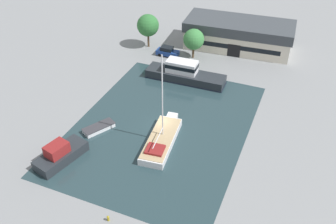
{
  "coord_description": "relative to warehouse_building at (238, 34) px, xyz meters",
  "views": [
    {
      "loc": [
        16.89,
        -38.26,
        33.0
      ],
      "look_at": [
        0.0,
        2.37,
        1.0
      ],
      "focal_mm": 40.0,
      "sensor_mm": 36.0,
      "label": 1
    }
  ],
  "objects": [
    {
      "name": "quay_tree_by_water",
      "position": [
        -16.27,
        -6.31,
        1.68
      ],
      "size": [
        4.22,
        4.22,
        6.53
      ],
      "color": "brown",
      "rests_on": "ground"
    },
    {
      "name": "parked_car",
      "position": [
        -11.31,
        -8.52,
        -1.84
      ],
      "size": [
        4.18,
        1.78,
        1.8
      ],
      "rotation": [
        0.0,
        0.0,
        4.71
      ],
      "color": "navy",
      "rests_on": "ground"
    },
    {
      "name": "sailboat_moored",
      "position": [
        -2.31,
        -32.14,
        -2.1
      ],
      "size": [
        4.3,
        10.98,
        12.95
      ],
      "rotation": [
        0.0,
        0.0,
        0.11
      ],
      "color": "silver",
      "rests_on": "water_canal"
    },
    {
      "name": "quay_tree_near_building",
      "position": [
        -6.61,
        -7.31,
        0.94
      ],
      "size": [
        3.83,
        3.83,
        5.6
      ],
      "color": "brown",
      "rests_on": "ground"
    },
    {
      "name": "cabin_boat",
      "position": [
        -12.77,
        -40.11,
        -1.72
      ],
      "size": [
        4.36,
        7.38,
        2.8
      ],
      "rotation": [
        0.0,
        0.0,
        -0.24
      ],
      "color": "#23282D",
      "rests_on": "water_canal"
    },
    {
      "name": "motor_cruiser",
      "position": [
        -5.26,
        -15.63,
        -1.47
      ],
      "size": [
        13.61,
        3.85,
        3.52
      ],
      "rotation": [
        0.0,
        0.0,
        1.6
      ],
      "color": "#23282D",
      "rests_on": "water_canal"
    },
    {
      "name": "mooring_bollard",
      "position": [
        -2.56,
        -45.96,
        -2.36
      ],
      "size": [
        0.28,
        0.28,
        0.69
      ],
      "color": "olive",
      "rests_on": "ground"
    },
    {
      "name": "water_canal",
      "position": [
        -3.71,
        -28.88,
        -2.72
      ],
      "size": [
        23.47,
        31.6,
        0.01
      ],
      "primitive_type": "cube",
      "color": "#23383D",
      "rests_on": "ground"
    },
    {
      "name": "ground_plane",
      "position": [
        -3.71,
        -28.88,
        -2.73
      ],
      "size": [
        440.0,
        440.0,
        0.0
      ],
      "primitive_type": "plane",
      "color": "gray"
    },
    {
      "name": "warehouse_building",
      "position": [
        0.0,
        0.0,
        0.0
      ],
      "size": [
        20.91,
        9.92,
        5.38
      ],
      "rotation": [
        0.0,
        0.0,
        0.07
      ],
      "color": "beige",
      "rests_on": "ground"
    },
    {
      "name": "small_dinghy",
      "position": [
        -11.58,
        -32.89,
        -2.38
      ],
      "size": [
        3.77,
        4.83,
        0.68
      ],
      "rotation": [
        0.0,
        0.0,
        5.77
      ],
      "color": "white",
      "rests_on": "water_canal"
    }
  ]
}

